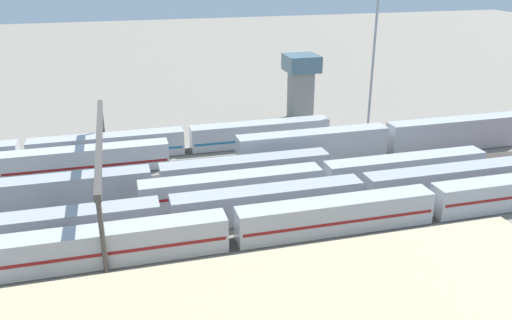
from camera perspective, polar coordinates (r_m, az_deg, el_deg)
ground_plane at (r=70.72m, az=-3.74°, el=-3.05°), size 400.00×400.00×0.00m
track_bed_0 at (r=84.36m, az=-5.80°, el=1.09°), size 140.00×2.80×0.12m
track_bed_1 at (r=79.75m, az=-5.19°, el=-0.12°), size 140.00×2.80×0.12m
track_bed_2 at (r=75.19m, az=-4.51°, el=-1.47°), size 140.00×2.80×0.12m
track_bed_3 at (r=70.69m, az=-3.74°, el=-3.00°), size 140.00×2.80×0.12m
track_bed_4 at (r=66.26m, az=-2.86°, el=-4.74°), size 140.00×2.80×0.12m
track_bed_5 at (r=61.92m, az=-1.85°, el=-6.72°), size 140.00×2.80×0.12m
track_bed_6 at (r=57.69m, az=-0.68°, el=-8.99°), size 140.00×2.80×0.12m
train_on_track_0 at (r=82.83m, az=-15.86°, el=1.39°), size 71.40×3.06×3.80m
train_on_track_4 at (r=68.86m, az=7.27°, el=-2.05°), size 47.20×3.06×3.80m
train_on_track_3 at (r=69.33m, az=-20.94°, el=-3.21°), size 71.40×3.00×3.80m
train_on_track_5 at (r=61.48m, az=0.12°, el=-4.82°), size 114.80×3.00×4.40m
train_on_track_6 at (r=55.94m, az=-4.87°, el=-7.76°), size 139.00×3.06×4.40m
train_on_track_2 at (r=83.10m, az=14.04°, el=2.10°), size 47.20×3.00×5.00m
light_mast_0 at (r=93.37m, az=12.91°, el=13.28°), size 2.80×0.70×26.24m
signal_gantry at (r=66.83m, az=-16.68°, el=1.64°), size 0.70×35.00×8.80m
control_tower at (r=99.26m, az=4.93°, el=8.53°), size 6.00×6.00×12.16m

